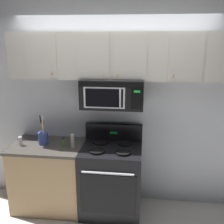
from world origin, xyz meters
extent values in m
cube|color=silver|center=(0.00, 0.79, 1.35)|extent=(5.20, 0.10, 2.70)
cube|color=black|center=(0.00, 0.42, 0.45)|extent=(0.76, 0.64, 0.90)
cube|color=black|center=(0.00, 0.09, 0.44)|extent=(0.67, 0.01, 0.52)
cylinder|color=#B7BABF|center=(0.00, 0.06, 0.74)|extent=(0.61, 0.03, 0.03)
cube|color=black|center=(0.00, 0.70, 1.01)|extent=(0.76, 0.07, 0.22)
cube|color=#19D83F|center=(0.00, 0.67, 1.01)|extent=(0.10, 0.00, 0.04)
cylinder|color=black|center=(-0.16, 0.28, 0.91)|extent=(0.19, 0.19, 0.02)
cylinder|color=black|center=(0.16, 0.28, 0.91)|extent=(0.19, 0.19, 0.02)
cylinder|color=black|center=(-0.16, 0.56, 0.91)|extent=(0.19, 0.19, 0.02)
cylinder|color=black|center=(0.16, 0.56, 0.91)|extent=(0.19, 0.19, 0.02)
cube|color=black|center=(0.00, 0.54, 1.57)|extent=(0.76, 0.39, 0.35)
cube|color=black|center=(0.00, 0.35, 1.72)|extent=(0.73, 0.01, 0.06)
cube|color=#B7BABF|center=(-0.07, 0.35, 1.56)|extent=(0.49, 0.01, 0.25)
cube|color=black|center=(-0.08, 0.34, 1.56)|extent=(0.44, 0.01, 0.22)
cube|color=black|center=(0.30, 0.35, 1.56)|extent=(0.14, 0.01, 0.25)
cube|color=#19D83F|center=(0.30, 0.34, 1.65)|extent=(0.07, 0.00, 0.03)
cylinder|color=#B7BABF|center=(0.11, 0.32, 1.56)|extent=(0.02, 0.02, 0.23)
cube|color=#BCB7AD|center=(0.00, 0.57, 2.02)|extent=(2.50, 0.33, 0.55)
cube|color=#BCB7AD|center=(-0.83, 0.40, 2.02)|extent=(0.38, 0.01, 0.51)
sphere|color=tan|center=(-0.70, 0.39, 1.82)|extent=(0.03, 0.03, 0.03)
cube|color=#BCB7AD|center=(-0.21, 0.40, 2.02)|extent=(0.38, 0.01, 0.51)
sphere|color=tan|center=(-0.08, 0.39, 1.82)|extent=(0.03, 0.03, 0.03)
cube|color=#BCB7AD|center=(0.21, 0.40, 2.02)|extent=(0.38, 0.01, 0.51)
sphere|color=tan|center=(0.08, 0.39, 1.82)|extent=(0.03, 0.03, 0.03)
cube|color=#BCB7AD|center=(0.83, 0.40, 2.02)|extent=(0.38, 0.01, 0.51)
sphere|color=tan|center=(0.70, 0.39, 1.82)|extent=(0.03, 0.03, 0.03)
cube|color=tan|center=(-0.84, 0.43, 0.43)|extent=(0.90, 0.62, 0.86)
cube|color=#423D38|center=(-0.84, 0.43, 0.88)|extent=(0.93, 0.65, 0.03)
cylinder|color=#384C9E|center=(-0.89, 0.45, 0.98)|extent=(0.13, 0.13, 0.16)
cylinder|color=red|center=(-0.89, 0.46, 1.12)|extent=(0.07, 0.04, 0.28)
cylinder|color=#BCBCC1|center=(-0.89, 0.44, 1.14)|extent=(0.06, 0.04, 0.30)
cylinder|color=tan|center=(-0.89, 0.46, 1.13)|extent=(0.05, 0.08, 0.29)
cylinder|color=black|center=(-0.90, 0.44, 1.14)|extent=(0.02, 0.06, 0.31)
cylinder|color=#A87A47|center=(-0.89, 0.45, 1.10)|extent=(0.06, 0.03, 0.23)
cylinder|color=silver|center=(-0.88, 0.43, 1.12)|extent=(0.05, 0.06, 0.27)
cylinder|color=olive|center=(-0.89, 0.43, 1.12)|extent=(0.06, 0.03, 0.27)
cylinder|color=white|center=(-1.16, 0.36, 0.95)|extent=(0.05, 0.05, 0.10)
cylinder|color=#B7BABF|center=(-1.16, 0.36, 1.01)|extent=(0.05, 0.05, 0.02)
cylinder|color=#B7B2A8|center=(-0.48, 0.38, 0.99)|extent=(0.05, 0.05, 0.17)
cylinder|color=#4C7F33|center=(-0.61, 0.40, 0.95)|extent=(0.04, 0.04, 0.10)
cylinder|color=black|center=(-0.61, 0.40, 1.01)|extent=(0.04, 0.04, 0.02)
camera|label=1|loc=(0.38, -2.64, 2.27)|focal=42.77mm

